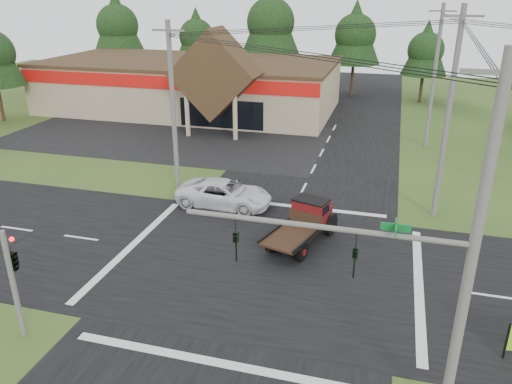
% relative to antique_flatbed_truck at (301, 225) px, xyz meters
% --- Properties ---
extents(ground, '(120.00, 120.00, 0.00)m').
position_rel_antique_flatbed_truck_xyz_m(ground, '(-1.23, -2.48, -1.08)').
color(ground, '#2A4E1B').
rests_on(ground, ground).
extents(road_ns, '(12.00, 120.00, 0.02)m').
position_rel_antique_flatbed_truck_xyz_m(road_ns, '(-1.23, -2.48, -1.07)').
color(road_ns, black).
rests_on(road_ns, ground).
extents(road_ew, '(120.00, 12.00, 0.02)m').
position_rel_antique_flatbed_truck_xyz_m(road_ew, '(-1.23, -2.48, -1.07)').
color(road_ew, black).
rests_on(road_ew, ground).
extents(parking_apron, '(28.00, 14.00, 0.02)m').
position_rel_antique_flatbed_truck_xyz_m(parking_apron, '(-15.23, 16.52, -1.07)').
color(parking_apron, black).
rests_on(parking_apron, ground).
extents(cvs_building, '(30.40, 18.20, 9.19)m').
position_rel_antique_flatbed_truck_xyz_m(cvs_building, '(-16.94, 27.09, 1.70)').
color(cvs_building, tan).
rests_on(cvs_building, ground).
extents(traffic_signal_mast, '(8.12, 0.24, 7.00)m').
position_rel_antique_flatbed_truck_xyz_m(traffic_signal_mast, '(4.59, -9.98, 3.35)').
color(traffic_signal_mast, '#595651').
rests_on(traffic_signal_mast, ground).
extents(traffic_signal_corner, '(0.53, 2.48, 4.40)m').
position_rel_antique_flatbed_truck_xyz_m(traffic_signal_corner, '(-8.73, -9.81, 2.44)').
color(traffic_signal_corner, '#595651').
rests_on(traffic_signal_corner, ground).
extents(utility_pole_nr, '(2.00, 0.30, 11.00)m').
position_rel_antique_flatbed_truck_xyz_m(utility_pole_nr, '(6.27, -9.98, 4.56)').
color(utility_pole_nr, '#595651').
rests_on(utility_pole_nr, ground).
extents(utility_pole_nw, '(2.00, 0.30, 10.50)m').
position_rel_antique_flatbed_truck_xyz_m(utility_pole_nw, '(-9.23, 5.52, 4.31)').
color(utility_pole_nw, '#595651').
rests_on(utility_pole_nw, ground).
extents(utility_pole_ne, '(2.00, 0.30, 11.50)m').
position_rel_antique_flatbed_truck_xyz_m(utility_pole_ne, '(6.77, 5.52, 4.81)').
color(utility_pole_ne, '#595651').
rests_on(utility_pole_ne, ground).
extents(utility_pole_n, '(2.00, 0.30, 11.20)m').
position_rel_antique_flatbed_truck_xyz_m(utility_pole_n, '(6.77, 19.52, 4.66)').
color(utility_pole_n, '#595651').
rests_on(utility_pole_n, ground).
extents(tree_row_a, '(6.72, 6.72, 12.12)m').
position_rel_antique_flatbed_truck_xyz_m(tree_row_a, '(-31.23, 37.52, 6.97)').
color(tree_row_a, '#332316').
rests_on(tree_row_a, ground).
extents(tree_row_b, '(5.60, 5.60, 10.10)m').
position_rel_antique_flatbed_truck_xyz_m(tree_row_b, '(-21.23, 39.52, 5.62)').
color(tree_row_b, '#332316').
rests_on(tree_row_b, ground).
extents(tree_row_c, '(7.28, 7.28, 13.13)m').
position_rel_antique_flatbed_truck_xyz_m(tree_row_c, '(-11.23, 38.52, 7.64)').
color(tree_row_c, '#332316').
rests_on(tree_row_c, ground).
extents(tree_row_d, '(6.16, 6.16, 11.11)m').
position_rel_antique_flatbed_truck_xyz_m(tree_row_d, '(-1.23, 39.52, 6.30)').
color(tree_row_d, '#332316').
rests_on(tree_row_d, ground).
extents(tree_row_e, '(5.04, 5.04, 9.09)m').
position_rel_antique_flatbed_truck_xyz_m(tree_row_e, '(6.77, 37.52, 4.95)').
color(tree_row_e, '#332316').
rests_on(tree_row_e, ground).
extents(antique_flatbed_truck, '(3.38, 5.52, 2.16)m').
position_rel_antique_flatbed_truck_xyz_m(antique_flatbed_truck, '(0.00, 0.00, 0.00)').
color(antique_flatbed_truck, '#530B0D').
rests_on(antique_flatbed_truck, ground).
extents(white_pickup, '(5.73, 2.74, 1.58)m').
position_rel_antique_flatbed_truck_xyz_m(white_pickup, '(-5.32, 3.53, -0.29)').
color(white_pickup, white).
rests_on(white_pickup, ground).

